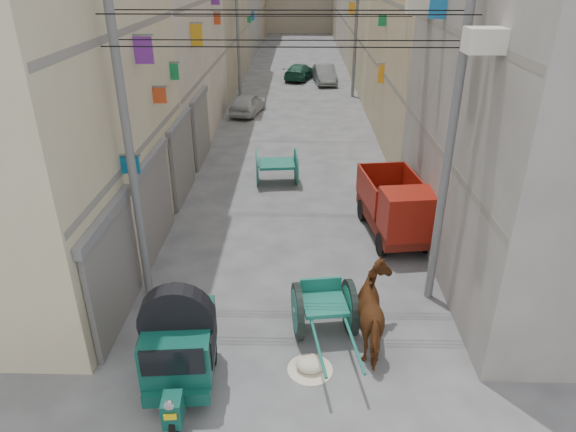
{
  "coord_description": "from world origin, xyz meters",
  "views": [
    {
      "loc": [
        0.26,
        -4.99,
        7.68
      ],
      "look_at": [
        -0.01,
        6.5,
        2.0
      ],
      "focal_mm": 32.0,
      "sensor_mm": 36.0,
      "label": 1
    }
  ],
  "objects_px": {
    "distant_car_white": "(248,104)",
    "feed_sack": "(310,364)",
    "mini_truck": "(399,213)",
    "second_cart": "(277,166)",
    "distant_car_grey": "(325,74)",
    "horse": "(378,313)",
    "tonga_cart": "(324,308)",
    "distant_car_green": "(300,72)",
    "auto_rickshaw": "(179,344)"
  },
  "relations": [
    {
      "from": "distant_car_white",
      "to": "feed_sack",
      "type": "bearing_deg",
      "value": 110.8
    },
    {
      "from": "mini_truck",
      "to": "second_cart",
      "type": "distance_m",
      "value": 5.94
    },
    {
      "from": "second_cart",
      "to": "distant_car_grey",
      "type": "relative_size",
      "value": 0.44
    },
    {
      "from": "second_cart",
      "to": "distant_car_grey",
      "type": "height_order",
      "value": "second_cart"
    },
    {
      "from": "second_cart",
      "to": "horse",
      "type": "distance_m",
      "value": 9.65
    },
    {
      "from": "horse",
      "to": "tonga_cart",
      "type": "bearing_deg",
      "value": -21.16
    },
    {
      "from": "distant_car_green",
      "to": "second_cart",
      "type": "bearing_deg",
      "value": 104.59
    },
    {
      "from": "horse",
      "to": "distant_car_grey",
      "type": "distance_m",
      "value": 27.86
    },
    {
      "from": "second_cart",
      "to": "distant_car_white",
      "type": "bearing_deg",
      "value": 95.66
    },
    {
      "from": "mini_truck",
      "to": "second_cart",
      "type": "height_order",
      "value": "mini_truck"
    },
    {
      "from": "tonga_cart",
      "to": "distant_car_grey",
      "type": "bearing_deg",
      "value": 79.36
    },
    {
      "from": "feed_sack",
      "to": "distant_car_white",
      "type": "xyz_separation_m",
      "value": [
        -3.22,
        20.35,
        0.44
      ]
    },
    {
      "from": "second_cart",
      "to": "auto_rickshaw",
      "type": "bearing_deg",
      "value": -103.49
    },
    {
      "from": "second_cart",
      "to": "distant_car_white",
      "type": "distance_m",
      "value": 10.42
    },
    {
      "from": "auto_rickshaw",
      "to": "distant_car_green",
      "type": "relative_size",
      "value": 0.67
    },
    {
      "from": "distant_car_green",
      "to": "auto_rickshaw",
      "type": "bearing_deg",
      "value": 102.75
    },
    {
      "from": "horse",
      "to": "distant_car_green",
      "type": "height_order",
      "value": "horse"
    },
    {
      "from": "feed_sack",
      "to": "distant_car_green",
      "type": "height_order",
      "value": "distant_car_green"
    },
    {
      "from": "horse",
      "to": "distant_car_green",
      "type": "bearing_deg",
      "value": -88.98
    },
    {
      "from": "auto_rickshaw",
      "to": "distant_car_grey",
      "type": "distance_m",
      "value": 29.45
    },
    {
      "from": "tonga_cart",
      "to": "second_cart",
      "type": "bearing_deg",
      "value": 91.02
    },
    {
      "from": "feed_sack",
      "to": "horse",
      "type": "distance_m",
      "value": 1.84
    },
    {
      "from": "auto_rickshaw",
      "to": "feed_sack",
      "type": "relative_size",
      "value": 4.3
    },
    {
      "from": "second_cart",
      "to": "distant_car_grey",
      "type": "xyz_separation_m",
      "value": [
        2.58,
        18.57,
        -0.11
      ]
    },
    {
      "from": "distant_car_white",
      "to": "distant_car_grey",
      "type": "distance_m",
      "value": 9.57
    },
    {
      "from": "second_cart",
      "to": "horse",
      "type": "bearing_deg",
      "value": -80.14
    },
    {
      "from": "horse",
      "to": "distant_car_white",
      "type": "bearing_deg",
      "value": -78.96
    },
    {
      "from": "distant_car_grey",
      "to": "feed_sack",
      "type": "bearing_deg",
      "value": -98.49
    },
    {
      "from": "distant_car_white",
      "to": "distant_car_grey",
      "type": "bearing_deg",
      "value": -107.35
    },
    {
      "from": "mini_truck",
      "to": "distant_car_grey",
      "type": "relative_size",
      "value": 0.97
    },
    {
      "from": "tonga_cart",
      "to": "distant_car_grey",
      "type": "distance_m",
      "value": 27.49
    },
    {
      "from": "mini_truck",
      "to": "feed_sack",
      "type": "height_order",
      "value": "mini_truck"
    },
    {
      "from": "distant_car_white",
      "to": "distant_car_green",
      "type": "distance_m",
      "value": 10.14
    },
    {
      "from": "auto_rickshaw",
      "to": "horse",
      "type": "bearing_deg",
      "value": 13.26
    },
    {
      "from": "tonga_cart",
      "to": "distant_car_white",
      "type": "height_order",
      "value": "tonga_cart"
    },
    {
      "from": "distant_car_green",
      "to": "tonga_cart",
      "type": "bearing_deg",
      "value": 108.22
    },
    {
      "from": "horse",
      "to": "distant_car_grey",
      "type": "height_order",
      "value": "horse"
    },
    {
      "from": "distant_car_white",
      "to": "distant_car_grey",
      "type": "relative_size",
      "value": 0.9
    },
    {
      "from": "second_cart",
      "to": "distant_car_green",
      "type": "distance_m",
      "value": 19.95
    },
    {
      "from": "distant_car_grey",
      "to": "distant_car_green",
      "type": "relative_size",
      "value": 1.0
    },
    {
      "from": "distant_car_grey",
      "to": "distant_car_green",
      "type": "height_order",
      "value": "distant_car_grey"
    },
    {
      "from": "horse",
      "to": "distant_car_white",
      "type": "xyz_separation_m",
      "value": [
        -4.69,
        19.5,
        -0.28
      ]
    },
    {
      "from": "distant_car_grey",
      "to": "auto_rickshaw",
      "type": "bearing_deg",
      "value": -103.43
    },
    {
      "from": "auto_rickshaw",
      "to": "distant_car_grey",
      "type": "xyz_separation_m",
      "value": [
        4.01,
        29.17,
        -0.41
      ]
    },
    {
      "from": "mini_truck",
      "to": "horse",
      "type": "relative_size",
      "value": 1.81
    },
    {
      "from": "distant_car_white",
      "to": "distant_car_grey",
      "type": "height_order",
      "value": "distant_car_grey"
    },
    {
      "from": "horse",
      "to": "distant_car_white",
      "type": "height_order",
      "value": "horse"
    },
    {
      "from": "auto_rickshaw",
      "to": "horse",
      "type": "relative_size",
      "value": 1.25
    },
    {
      "from": "mini_truck",
      "to": "feed_sack",
      "type": "relative_size",
      "value": 6.2
    },
    {
      "from": "distant_car_white",
      "to": "mini_truck",
      "type": "bearing_deg",
      "value": 123.81
    }
  ]
}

